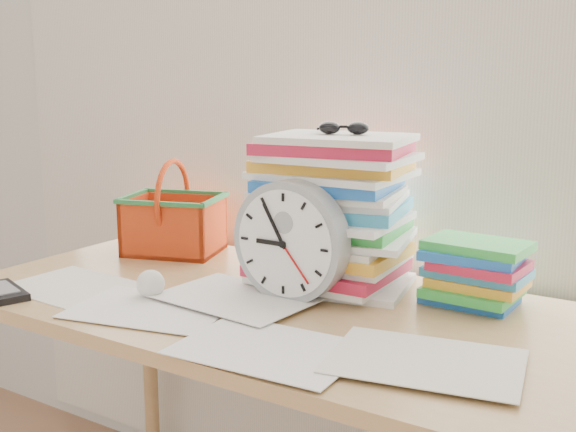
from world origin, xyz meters
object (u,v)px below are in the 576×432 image
Objects in this scene: desk at (268,333)px; paper_stack at (335,211)px; basket at (173,207)px; clock at (291,241)px; calculator at (3,292)px; book_stack at (473,273)px.

desk is 4.02× the size of paper_stack.
basket reaches higher than desk.
clock is 0.65m from calculator.
paper_stack reaches higher than clock.
basket is at bearing -179.86° from book_stack.
calculator is (-0.89, -0.50, -0.06)m from book_stack.
desk is at bearing 48.57° from calculator.
clock is at bearing -99.00° from paper_stack.
paper_stack is 1.46× the size of book_stack.
basket is at bearing 102.10° from calculator.
paper_stack is (0.06, 0.18, 0.25)m from desk.
calculator is (-0.55, -0.31, -0.12)m from clock.
book_stack is 1.52× the size of calculator.
desk is 0.46m from book_stack.
paper_stack is at bearing -21.91° from basket.
book_stack is 0.83m from basket.
desk is 0.21m from clock.
clock is 1.05× the size of basket.
calculator reaches higher than desk.
clock reaches higher than desk.
book_stack reaches higher than calculator.
book_stack is 1.02m from calculator.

